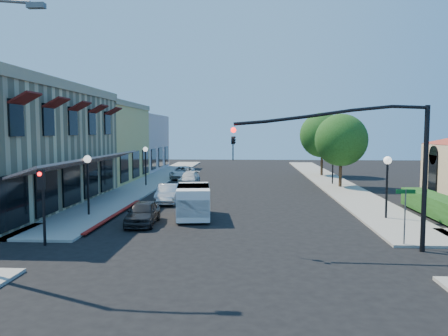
# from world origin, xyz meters

# --- Properties ---
(ground) EXTENTS (120.00, 120.00, 0.00)m
(ground) POSITION_xyz_m (0.00, 0.00, 0.00)
(ground) COLOR black
(ground) RESTS_ON ground
(sidewalk_left) EXTENTS (3.50, 50.00, 0.12)m
(sidewalk_left) POSITION_xyz_m (-8.75, 27.00, 0.06)
(sidewalk_left) COLOR gray
(sidewalk_left) RESTS_ON ground
(sidewalk_right) EXTENTS (3.50, 50.00, 0.12)m
(sidewalk_right) POSITION_xyz_m (8.75, 27.00, 0.06)
(sidewalk_right) COLOR gray
(sidewalk_right) RESTS_ON ground
(curb_red_strip) EXTENTS (0.25, 10.00, 0.06)m
(curb_red_strip) POSITION_xyz_m (-6.90, 8.00, 0.00)
(curb_red_strip) COLOR maroon
(curb_red_strip) RESTS_ON ground
(corner_brick_building) EXTENTS (11.77, 18.20, 8.10)m
(corner_brick_building) POSITION_xyz_m (-15.45, 11.00, 4.01)
(corner_brick_building) COLOR tan
(corner_brick_building) RESTS_ON ground
(yellow_stucco_building) EXTENTS (10.00, 12.00, 7.60)m
(yellow_stucco_building) POSITION_xyz_m (-15.50, 26.00, 3.80)
(yellow_stucco_building) COLOR tan
(yellow_stucco_building) RESTS_ON ground
(pink_stucco_building) EXTENTS (10.00, 12.00, 7.00)m
(pink_stucco_building) POSITION_xyz_m (-15.50, 38.00, 3.50)
(pink_stucco_building) COLOR tan
(pink_stucco_building) RESTS_ON ground
(hedge) EXTENTS (1.40, 8.00, 1.10)m
(hedge) POSITION_xyz_m (11.70, 9.00, 0.00)
(hedge) COLOR #1B3F12
(hedge) RESTS_ON ground
(street_tree_a) EXTENTS (4.56, 4.56, 6.48)m
(street_tree_a) POSITION_xyz_m (8.80, 22.00, 4.19)
(street_tree_a) COLOR #331F14
(street_tree_a) RESTS_ON ground
(street_tree_b) EXTENTS (4.94, 4.94, 7.02)m
(street_tree_b) POSITION_xyz_m (8.80, 32.00, 4.54)
(street_tree_b) COLOR #331F14
(street_tree_b) RESTS_ON ground
(signal_mast_arm) EXTENTS (8.01, 0.39, 6.00)m
(signal_mast_arm) POSITION_xyz_m (5.86, 1.50, 4.09)
(signal_mast_arm) COLOR black
(signal_mast_arm) RESTS_ON ground
(secondary_signal) EXTENTS (0.28, 0.42, 3.32)m
(secondary_signal) POSITION_xyz_m (-8.00, 1.41, 2.32)
(secondary_signal) COLOR black
(secondary_signal) RESTS_ON ground
(street_name_sign) EXTENTS (0.80, 0.06, 2.50)m
(street_name_sign) POSITION_xyz_m (7.50, 2.20, 1.70)
(street_name_sign) COLOR #595B5E
(street_name_sign) RESTS_ON ground
(lamppost_left_near) EXTENTS (0.44, 0.44, 3.57)m
(lamppost_left_near) POSITION_xyz_m (-8.50, 8.00, 2.74)
(lamppost_left_near) COLOR black
(lamppost_left_near) RESTS_ON ground
(lamppost_left_far) EXTENTS (0.44, 0.44, 3.57)m
(lamppost_left_far) POSITION_xyz_m (-8.50, 22.00, 2.74)
(lamppost_left_far) COLOR black
(lamppost_left_far) RESTS_ON ground
(lamppost_right_near) EXTENTS (0.44, 0.44, 3.57)m
(lamppost_right_near) POSITION_xyz_m (8.50, 8.00, 2.74)
(lamppost_right_near) COLOR black
(lamppost_right_near) RESTS_ON ground
(lamppost_right_far) EXTENTS (0.44, 0.44, 3.57)m
(lamppost_right_far) POSITION_xyz_m (8.50, 24.00, 2.74)
(lamppost_right_far) COLOR black
(lamppost_right_far) RESTS_ON ground
(white_van) EXTENTS (2.28, 4.33, 1.84)m
(white_van) POSITION_xyz_m (-2.33, 7.84, 1.06)
(white_van) COLOR silver
(white_van) RESTS_ON ground
(parked_car_a) EXTENTS (1.63, 3.73, 1.25)m
(parked_car_a) POSITION_xyz_m (-4.80, 6.00, 0.63)
(parked_car_a) COLOR #232326
(parked_car_a) RESTS_ON ground
(parked_car_b) EXTENTS (1.62, 3.99, 1.29)m
(parked_car_b) POSITION_xyz_m (-4.80, 13.00, 0.64)
(parked_car_b) COLOR #B9BBBF
(parked_car_b) RESTS_ON ground
(parked_car_c) EXTENTS (1.81, 4.01, 1.14)m
(parked_car_c) POSITION_xyz_m (-4.80, 23.77, 0.57)
(parked_car_c) COLOR silver
(parked_car_c) RESTS_ON ground
(parked_car_d) EXTENTS (2.18, 4.69, 1.30)m
(parked_car_d) POSITION_xyz_m (-6.20, 28.57, 0.65)
(parked_car_d) COLOR silver
(parked_car_d) RESTS_ON ground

